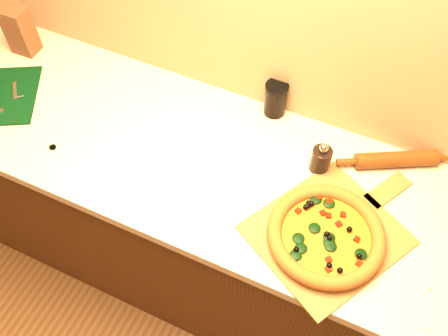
% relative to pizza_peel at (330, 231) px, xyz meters
% --- Properties ---
extents(cabinet, '(2.80, 0.65, 0.86)m').
position_rel_pizza_peel_xyz_m(cabinet, '(-0.40, 0.09, -0.47)').
color(cabinet, '#42280E').
rests_on(cabinet, ground).
extents(countertop, '(2.84, 0.68, 0.04)m').
position_rel_pizza_peel_xyz_m(countertop, '(-0.40, 0.09, -0.02)').
color(countertop, '#C2B497').
rests_on(countertop, cabinet).
extents(pizza_peel, '(0.53, 0.61, 0.01)m').
position_rel_pizza_peel_xyz_m(pizza_peel, '(0.00, 0.00, 0.00)').
color(pizza_peel, brown).
rests_on(pizza_peel, countertop).
extents(pizza, '(0.36, 0.36, 0.05)m').
position_rel_pizza_peel_xyz_m(pizza, '(-0.01, -0.04, 0.03)').
color(pizza, '#BB6D2E').
rests_on(pizza, pizza_peel).
extents(cutting_board, '(0.33, 0.36, 0.02)m').
position_rel_pizza_peel_xyz_m(cutting_board, '(-1.29, 0.04, 0.00)').
color(cutting_board, black).
rests_on(cutting_board, countertop).
extents(bottle_cap, '(0.03, 0.03, 0.01)m').
position_rel_pizza_peel_xyz_m(bottle_cap, '(-0.98, -0.09, -0.00)').
color(bottle_cap, black).
rests_on(bottle_cap, countertop).
extents(pepper_grinder, '(0.07, 0.07, 0.12)m').
position_rel_pizza_peel_xyz_m(pepper_grinder, '(-0.11, 0.22, 0.05)').
color(pepper_grinder, black).
rests_on(pepper_grinder, countertop).
extents(rolling_pin, '(0.37, 0.21, 0.06)m').
position_rel_pizza_peel_xyz_m(rolling_pin, '(0.11, 0.34, 0.02)').
color(rolling_pin, '#542E0E').
rests_on(rolling_pin, countertop).
extents(paper_bag, '(0.10, 0.08, 0.20)m').
position_rel_pizza_peel_xyz_m(paper_bag, '(-1.38, 0.28, 0.09)').
color(paper_bag, brown).
rests_on(paper_bag, countertop).
extents(dark_jar, '(0.08, 0.08, 0.13)m').
position_rel_pizza_peel_xyz_m(dark_jar, '(-0.34, 0.39, 0.06)').
color(dark_jar, black).
rests_on(dark_jar, countertop).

